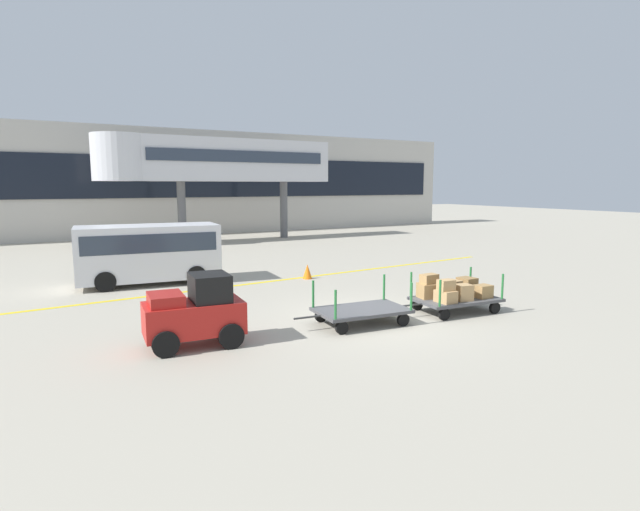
% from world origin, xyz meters
% --- Properties ---
extents(ground_plane, '(120.00, 120.00, 0.00)m').
position_xyz_m(ground_plane, '(0.00, 0.00, 0.00)').
color(ground_plane, '#A8A08E').
extents(apron_lead_line, '(20.66, 1.94, 0.01)m').
position_xyz_m(apron_lead_line, '(0.77, 6.21, 0.00)').
color(apron_lead_line, yellow).
rests_on(apron_lead_line, ground_plane).
extents(terminal_building, '(48.96, 2.51, 7.36)m').
position_xyz_m(terminal_building, '(0.00, 25.98, 3.69)').
color(terminal_building, '#BCB7AD').
rests_on(terminal_building, ground_plane).
extents(jet_bridge, '(14.47, 3.00, 6.33)m').
position_xyz_m(jet_bridge, '(2.00, 19.99, 4.97)').
color(jet_bridge, silver).
rests_on(jet_bridge, ground_plane).
extents(baggage_tug, '(2.19, 1.39, 1.58)m').
position_xyz_m(baggage_tug, '(-4.65, 0.11, 0.75)').
color(baggage_tug, red).
rests_on(baggage_tug, ground_plane).
extents(baggage_cart_lead, '(3.05, 1.60, 1.10)m').
position_xyz_m(baggage_cart_lead, '(-0.51, -0.26, 0.35)').
color(baggage_cart_lead, '#4C4C4F').
rests_on(baggage_cart_lead, ground_plane).
extents(baggage_cart_middle, '(3.05, 1.60, 1.10)m').
position_xyz_m(baggage_cart_middle, '(2.41, -0.50, 0.54)').
color(baggage_cart_middle, '#4C4C4F').
rests_on(baggage_cart_middle, ground_plane).
extents(shuttle_van, '(4.97, 2.38, 2.10)m').
position_xyz_m(shuttle_van, '(-4.08, 7.91, 1.23)').
color(shuttle_van, silver).
rests_on(shuttle_van, ground_plane).
extents(safety_cone_near, '(0.36, 0.36, 0.55)m').
position_xyz_m(safety_cone_near, '(1.27, 5.94, 0.28)').
color(safety_cone_near, orange).
rests_on(safety_cone_near, ground_plane).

